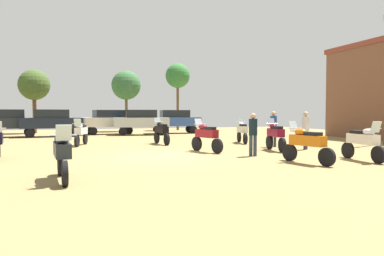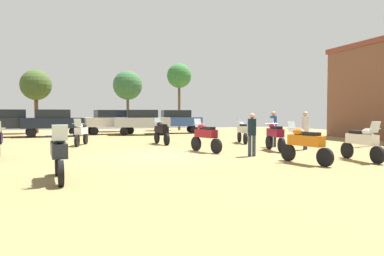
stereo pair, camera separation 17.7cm
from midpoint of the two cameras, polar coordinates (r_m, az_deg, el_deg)
name	(u,v)px [view 1 (the left image)]	position (r m, az deg, el deg)	size (l,w,h in m)	color
ground_plane	(161,156)	(14.40, -5.31, -4.54)	(44.00, 52.00, 0.02)	olive
motorcycle_3	(62,153)	(9.62, -20.73, -3.77)	(0.62, 2.25, 1.46)	black
motorcycle_4	(307,143)	(12.71, 17.64, -2.29)	(0.75, 2.18, 1.45)	black
motorcycle_6	(275,135)	(16.72, 13.01, -1.08)	(0.68, 2.15, 1.49)	black
motorcycle_8	(161,131)	(19.78, -5.23, -0.52)	(0.64, 2.17, 1.48)	black
motorcycle_9	(206,136)	(15.73, 1.99, -1.26)	(0.83, 2.04, 1.48)	black
motorcycle_10	(242,131)	(20.64, 7.83, -0.44)	(0.74, 2.08, 1.46)	black
motorcycle_12	(363,141)	(14.18, 25.57, -1.95)	(0.62, 2.18, 1.45)	black
motorcycle_13	(81,132)	(19.74, -17.73, -0.67)	(0.83, 2.09, 1.44)	black
car_2	(175,120)	(30.51, -2.96, 1.34)	(4.42, 2.10, 2.00)	black
car_3	(142,120)	(28.46, -8.32, 1.24)	(4.52, 2.43, 2.00)	black
car_4	(52,121)	(28.07, -21.86, 1.08)	(4.43, 2.13, 2.00)	black
car_5	(6,121)	(28.70, -27.96, 1.00)	(4.51, 2.37, 2.00)	black
car_6	(109,120)	(29.96, -13.43, 1.26)	(4.54, 2.48, 2.00)	black
person_1	(253,131)	(14.36, 9.48, -0.49)	(0.44, 0.44, 1.73)	#2B3744
person_2	(273,126)	(18.56, 12.75, 0.32)	(0.48, 0.48, 1.83)	#2B3641
person_3	(306,127)	(17.57, 17.61, 0.12)	(0.48, 0.48, 1.81)	#302C45
tree_1	(178,76)	(36.59, -2.46, 8.33)	(2.50, 2.50, 6.83)	brown
tree_2	(126,86)	(34.86, -10.73, 6.76)	(2.81, 2.81, 5.84)	brown
tree_4	(34,85)	(33.64, -24.27, 6.29)	(2.63, 2.63, 5.50)	brown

